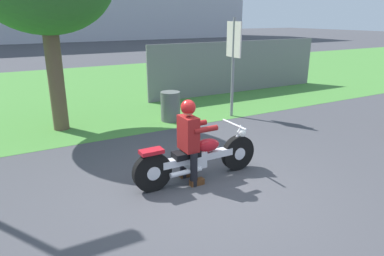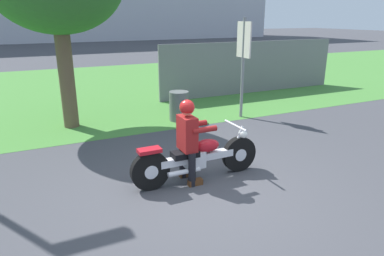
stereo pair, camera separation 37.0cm
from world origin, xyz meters
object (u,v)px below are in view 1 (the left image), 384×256
object	(u,v)px
motorcycle_lead	(198,158)
rider_lead	(189,135)
trash_can	(170,106)
sign_banner	(234,52)

from	to	relation	value
motorcycle_lead	rider_lead	bearing A→B (deg)	179.16
rider_lead	motorcycle_lead	bearing A→B (deg)	-0.84
rider_lead	trash_can	distance (m)	3.61
motorcycle_lead	sign_banner	xyz separation A→B (m)	(2.76, 2.93, 1.34)
rider_lead	trash_can	world-z (taller)	rider_lead
rider_lead	sign_banner	size ratio (longest dim) A/B	0.54
motorcycle_lead	sign_banner	world-z (taller)	sign_banner
sign_banner	rider_lead	bearing A→B (deg)	-134.98
motorcycle_lead	rider_lead	world-z (taller)	rider_lead
motorcycle_lead	trash_can	distance (m)	3.53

